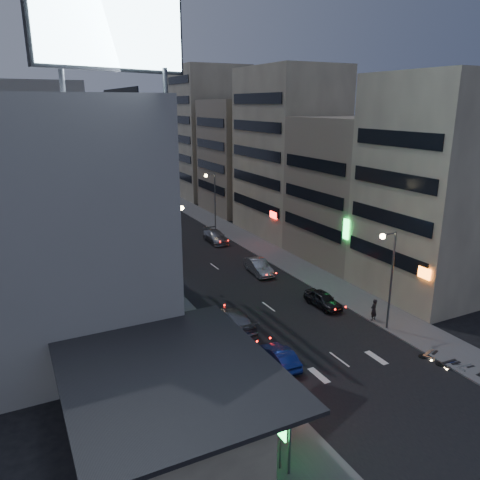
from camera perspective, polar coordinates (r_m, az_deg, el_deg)
ground at (r=32.35m, az=16.60°, el=-17.02°), size 180.00×180.00×0.00m
sidewalk_left at (r=53.30m, az=-12.79°, el=-3.11°), size 4.00×120.00×0.12m
sidewalk_right at (r=58.85m, az=2.45°, el=-0.84°), size 4.00×120.00×0.12m
food_court at (r=26.71m, az=-10.24°, el=-19.28°), size 11.00×13.00×3.88m
white_building at (r=40.04m, az=-22.55°, el=2.93°), size 14.00×24.00×18.00m
shophouse_near at (r=46.02m, az=22.50°, el=5.81°), size 10.00×11.00×20.00m
shophouse_mid at (r=54.76m, az=13.60°, el=5.96°), size 11.00×12.00×16.00m
shophouse_far at (r=64.44m, az=5.91°, el=10.52°), size 10.00×14.00×22.00m
far_left_a at (r=64.62m, az=-23.24°, el=8.43°), size 11.00×10.00×20.00m
far_left_b at (r=77.78m, az=-24.12°, el=7.59°), size 12.00×10.00×15.00m
far_right_a at (r=77.88m, az=0.17°, el=10.12°), size 11.00×12.00×18.00m
far_right_b at (r=90.49m, az=-3.65°, el=12.86°), size 12.00×12.00×24.00m
billboard at (r=30.06m, az=-15.30°, el=23.91°), size 9.52×3.75×6.20m
street_lamp_right_near at (r=37.65m, az=17.68°, el=-3.15°), size 1.60×0.44×8.02m
street_lamp_left at (r=44.90m, az=-8.09°, el=0.59°), size 1.60×0.44×8.02m
street_lamp_right_far at (r=65.41m, az=-3.39°, el=5.68°), size 1.60×0.44×8.02m
parked_car_right_near at (r=42.46m, az=10.08°, el=-7.14°), size 1.78×4.15×1.39m
parked_car_right_mid at (r=49.70m, az=2.26°, el=-3.25°), size 2.04×4.84×1.55m
parked_car_left at (r=57.61m, az=-9.26°, el=-0.80°), size 2.66×5.00×1.34m
parked_car_right_far at (r=60.90m, az=-3.00°, el=0.43°), size 2.35×5.33×1.52m
road_car_blue at (r=33.30m, az=4.89°, el=-13.98°), size 1.60×4.02×1.30m
road_car_silver at (r=37.82m, az=-0.86°, el=-9.73°), size 2.33×5.58×1.61m
person at (r=40.54m, az=15.99°, el=-8.18°), size 0.76×0.59×1.85m
scooter_silver_a at (r=36.84m, az=26.30°, el=-12.58°), size 0.78×1.81×1.07m
scooter_blue at (r=36.70m, az=25.04°, el=-12.61°), size 1.12×1.68×0.97m
scooter_black_b at (r=36.90m, az=24.79°, el=-12.19°), size 0.78×2.05×1.23m
scooter_silver_b at (r=37.61m, az=22.34°, el=-11.34°), size 1.26×2.12×1.23m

